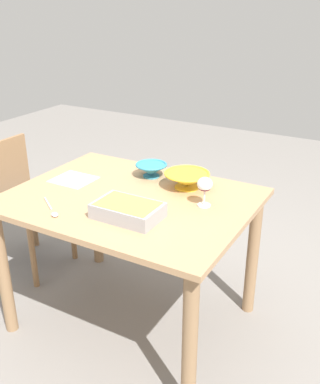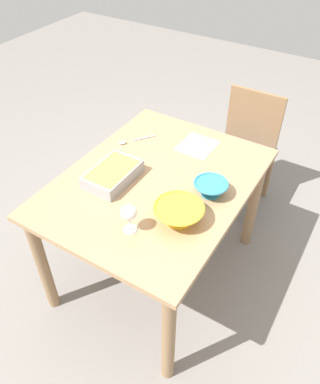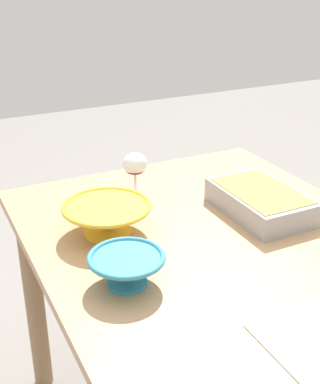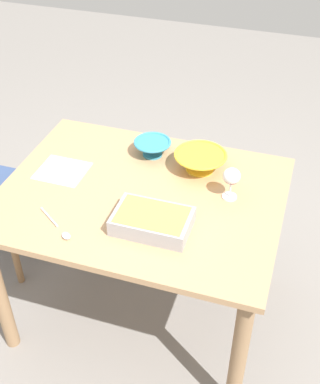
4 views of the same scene
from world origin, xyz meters
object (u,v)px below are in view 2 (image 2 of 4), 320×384
object	(u,v)px
dining_table	(157,197)
casserole_dish	(113,174)
mixing_bowl	(211,188)
napkin	(197,146)
small_bowl	(179,213)
chair	(245,146)
serving_spoon	(130,141)
wine_glass	(129,214)

from	to	relation	value
dining_table	casserole_dish	xyz separation A→B (m)	(0.12, -0.19, 0.16)
mixing_bowl	napkin	bearing A→B (deg)	-144.30
small_bowl	napkin	size ratio (longest dim) A/B	1.10
small_bowl	napkin	bearing A→B (deg)	-160.87
napkin	casserole_dish	bearing A→B (deg)	-24.74
chair	small_bowl	world-z (taller)	chair
serving_spoon	chair	bearing A→B (deg)	147.35
casserole_dish	mixing_bowl	distance (m)	0.50
casserole_dish	dining_table	bearing A→B (deg)	120.83
casserole_dish	napkin	bearing A→B (deg)	155.26
wine_glass	small_bowl	world-z (taller)	wine_glass
wine_glass	chair	bearing A→B (deg)	177.23
dining_table	small_bowl	bearing A→B (deg)	51.23
wine_glass	small_bowl	distance (m)	0.24
dining_table	small_bowl	world-z (taller)	small_bowl
chair	small_bowl	distance (m)	1.19
casserole_dish	mixing_bowl	world-z (taller)	mixing_bowl
wine_glass	small_bowl	xyz separation A→B (m)	(-0.17, 0.15, -0.05)
chair	dining_table	bearing A→B (deg)	-8.99
dining_table	wine_glass	world-z (taller)	wine_glass
chair	casserole_dish	distance (m)	1.16
serving_spoon	napkin	bearing A→B (deg)	115.56
casserole_dish	small_bowl	size ratio (longest dim) A/B	1.26
chair	wine_glass	xyz separation A→B (m)	(1.31, -0.06, 0.39)
mixing_bowl	napkin	size ratio (longest dim) A/B	0.81
dining_table	chair	distance (m)	0.97
casserole_dish	serving_spoon	xyz separation A→B (m)	(-0.33, -0.13, -0.03)
wine_glass	casserole_dish	world-z (taller)	wine_glass
wine_glass	napkin	bearing A→B (deg)	-176.41
wine_glass	casserole_dish	bearing A→B (deg)	-131.51
dining_table	chair	world-z (taller)	chair
chair	napkin	distance (m)	0.64
mixing_bowl	casserole_dish	bearing A→B (deg)	-71.54
dining_table	chair	size ratio (longest dim) A/B	1.42
mixing_bowl	small_bowl	world-z (taller)	small_bowl
mixing_bowl	dining_table	bearing A→B (deg)	-81.08
wine_glass	casserole_dish	distance (m)	0.38
chair	casserole_dish	world-z (taller)	chair
small_bowl	napkin	distance (m)	0.62
dining_table	small_bowl	size ratio (longest dim) A/B	5.05
napkin	serving_spoon	bearing A→B (deg)	-64.44
wine_glass	napkin	size ratio (longest dim) A/B	0.67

